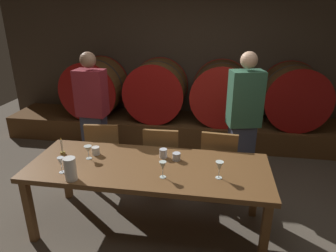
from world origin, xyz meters
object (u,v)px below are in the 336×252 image
(wine_barrel_center_left, at_px, (157,90))
(wine_barrel_far_left, at_px, (95,88))
(chair_left, at_px, (105,151))
(guest_right, at_px, (243,121))
(wine_glass_center_left, at_px, (88,150))
(wine_glass_far_left, at_px, (61,162))
(dining_table, at_px, (148,172))
(cup_left, at_px, (96,151))
(chair_center, at_px, (162,157))
(candle_center, at_px, (62,150))
(cup_center, at_px, (163,153))
(pitcher, at_px, (70,169))
(cup_right, at_px, (177,157))
(wine_barrel_center_right, at_px, (221,93))
(wine_glass_center_right, at_px, (163,166))
(wine_barrel_far_right, at_px, (294,96))
(chair_right, at_px, (219,161))
(wine_glass_far_right, at_px, (219,167))
(guest_left, at_px, (93,114))

(wine_barrel_center_left, bearing_deg, wine_barrel_far_left, 180.00)
(wine_barrel_far_left, height_order, chair_left, wine_barrel_far_left)
(guest_right, height_order, wine_glass_center_left, guest_right)
(wine_barrel_center_left, bearing_deg, wine_glass_far_left, -98.53)
(wine_barrel_center_left, bearing_deg, dining_table, -80.94)
(wine_barrel_far_left, distance_m, cup_left, 2.35)
(chair_center, height_order, cup_left, chair_center)
(candle_center, distance_m, cup_left, 0.35)
(guest_right, bearing_deg, cup_center, 30.34)
(pitcher, distance_m, cup_right, 1.02)
(wine_barrel_center_right, relative_size, pitcher, 4.59)
(wine_glass_center_left, distance_m, wine_glass_center_right, 0.84)
(wine_barrel_far_right, xyz_separation_m, chair_right, (-1.13, -1.67, -0.37))
(guest_right, xyz_separation_m, cup_center, (-0.84, -0.81, -0.10))
(wine_barrel_center_right, bearing_deg, guest_right, -79.10)
(dining_table, bearing_deg, wine_glass_center_right, -46.51)
(wine_glass_center_right, bearing_deg, pitcher, -167.99)
(wine_barrel_far_right, height_order, candle_center, wine_barrel_far_right)
(dining_table, height_order, wine_glass_far_left, wine_glass_far_left)
(wine_barrel_far_left, xyz_separation_m, wine_barrel_center_left, (1.09, 0.00, 0.00))
(wine_barrel_center_right, distance_m, wine_glass_far_left, 2.97)
(wine_barrel_far_right, relative_size, dining_table, 0.42)
(dining_table, bearing_deg, wine_barrel_center_right, 73.28)
(wine_barrel_far_left, bearing_deg, chair_right, -37.95)
(pitcher, xyz_separation_m, wine_glass_center_right, (0.80, 0.17, 0.00))
(wine_glass_far_right, bearing_deg, wine_glass_center_left, 172.55)
(wine_barrel_far_left, distance_m, guest_right, 2.75)
(chair_right, xyz_separation_m, pitcher, (-1.30, -1.02, 0.35))
(chair_left, xyz_separation_m, wine_glass_far_left, (-0.05, -0.96, 0.35))
(guest_right, height_order, cup_right, guest_right)
(chair_right, bearing_deg, wine_glass_far_right, 93.75)
(dining_table, distance_m, pitcher, 0.73)
(wine_barrel_far_left, xyz_separation_m, candle_center, (0.52, -2.23, -0.08))
(wine_barrel_center_left, bearing_deg, guest_right, -44.93)
(chair_right, height_order, cup_left, chair_right)
(pitcher, xyz_separation_m, wine_glass_far_right, (1.29, 0.24, 0.01))
(cup_center, bearing_deg, cup_left, -176.27)
(guest_left, xyz_separation_m, wine_glass_far_left, (0.22, -1.32, -0.01))
(wine_barrel_far_right, bearing_deg, wine_glass_far_left, -134.91)
(chair_left, relative_size, cup_center, 9.58)
(wine_glass_far_left, distance_m, wine_glass_center_left, 0.33)
(cup_center, bearing_deg, chair_left, 148.51)
(chair_right, distance_m, pitcher, 1.69)
(wine_glass_center_left, xyz_separation_m, cup_right, (0.88, 0.11, -0.06))
(chair_right, relative_size, wine_glass_center_right, 5.60)
(cup_right, bearing_deg, wine_glass_center_right, -102.23)
(chair_left, relative_size, guest_left, 0.53)
(guest_right, bearing_deg, wine_barrel_center_left, -58.66)
(wine_glass_far_left, relative_size, wine_glass_far_right, 0.95)
(wine_glass_far_right, bearing_deg, cup_center, 150.54)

